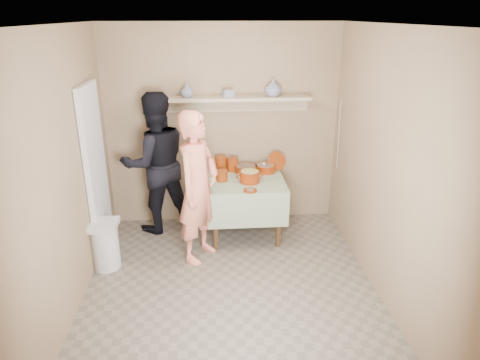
{
  "coord_description": "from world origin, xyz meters",
  "views": [
    {
      "loc": [
        -0.2,
        -3.68,
        2.68
      ],
      "look_at": [
        0.15,
        0.75,
        0.95
      ],
      "focal_mm": 32.0,
      "sensor_mm": 36.0,
      "label": 1
    }
  ],
  "objects": [
    {
      "name": "ladle",
      "position": [
        0.52,
        1.49,
        0.87
      ],
      "size": [
        0.08,
        0.26,
        0.19
      ],
      "color": "silver",
      "rests_on": "cazuela_meat_b"
    },
    {
      "name": "trash_bin",
      "position": [
        -1.37,
        0.6,
        0.28
      ],
      "size": [
        0.32,
        0.32,
        0.56
      ],
      "color": "silver",
      "rests_on": "ground"
    },
    {
      "name": "front_plate",
      "position": [
        0.28,
        0.87,
        0.77
      ],
      "size": [
        0.16,
        0.16,
        0.03
      ],
      "color": "#6D2102",
      "rests_on": "serving_table"
    },
    {
      "name": "cazuela_rice",
      "position": [
        0.3,
        1.15,
        0.85
      ],
      "size": [
        0.33,
        0.25,
        0.14
      ],
      "color": "maroon",
      "rests_on": "serving_table"
    },
    {
      "name": "vase_right",
      "position": [
        0.63,
        1.62,
        1.83
      ],
      "size": [
        0.24,
        0.24,
        0.21
      ],
      "primitive_type": "imported",
      "rotation": [
        0.0,
        0.0,
        -0.21
      ],
      "color": "navy",
      "rests_on": "wall_shelf"
    },
    {
      "name": "ground",
      "position": [
        0.0,
        0.0,
        0.0
      ],
      "size": [
        3.5,
        3.5,
        0.0
      ],
      "primitive_type": "plane",
      "color": "#73685A",
      "rests_on": "ground"
    },
    {
      "name": "tile_panel",
      "position": [
        -1.46,
        0.95,
        1.0
      ],
      "size": [
        0.06,
        0.7,
        2.0
      ],
      "primitive_type": "cube",
      "color": "silver",
      "rests_on": "ground"
    },
    {
      "name": "cazuela_meat_b",
      "position": [
        0.54,
        1.5,
        0.82
      ],
      "size": [
        0.28,
        0.28,
        0.1
      ],
      "color": "maroon",
      "rests_on": "serving_table"
    },
    {
      "name": "wall_shelf",
      "position": [
        0.2,
        1.65,
        1.67
      ],
      "size": [
        1.8,
        0.25,
        0.21
      ],
      "color": "tan",
      "rests_on": "room_shell"
    },
    {
      "name": "empty_bowl",
      "position": [
        -0.04,
        1.31,
        0.78
      ],
      "size": [
        0.16,
        0.16,
        0.05
      ],
      "primitive_type": "cylinder",
      "color": "#6D2102",
      "rests_on": "serving_table"
    },
    {
      "name": "room_shell",
      "position": [
        0.0,
        0.0,
        1.61
      ],
      "size": [
        3.04,
        3.54,
        2.62
      ],
      "color": "#957B5B",
      "rests_on": "ground"
    },
    {
      "name": "plate_stack_b",
      "position": [
        0.12,
        1.57,
        0.85
      ],
      "size": [
        0.15,
        0.15,
        0.18
      ],
      "primitive_type": "cylinder",
      "color": "#6D2102",
      "rests_on": "serving_table"
    },
    {
      "name": "cazuela_meat_a",
      "position": [
        0.28,
        1.49,
        0.82
      ],
      "size": [
        0.3,
        0.3,
        0.1
      ],
      "color": "maroon",
      "rests_on": "serving_table"
    },
    {
      "name": "bowl_stack",
      "position": [
        -0.03,
        1.22,
        0.83
      ],
      "size": [
        0.14,
        0.14,
        0.14
      ],
      "primitive_type": "cylinder",
      "color": "#6D2102",
      "rests_on": "serving_table"
    },
    {
      "name": "vase_left",
      "position": [
        -0.43,
        1.63,
        1.8
      ],
      "size": [
        0.19,
        0.19,
        0.17
      ],
      "primitive_type": "imported",
      "rotation": [
        0.0,
        0.0,
        0.21
      ],
      "color": "navy",
      "rests_on": "wall_shelf"
    },
    {
      "name": "ceramic_box",
      "position": [
        0.07,
        1.6,
        1.77
      ],
      "size": [
        0.15,
        0.13,
        0.09
      ],
      "primitive_type": "cube",
      "rotation": [
        0.0,
        0.0,
        0.32
      ],
      "color": "navy",
      "rests_on": "wall_shelf"
    },
    {
      "name": "plate_stack_a",
      "position": [
        -0.04,
        1.57,
        0.86
      ],
      "size": [
        0.15,
        0.15,
        0.21
      ],
      "primitive_type": "cylinder",
      "color": "#6D2102",
      "rests_on": "serving_table"
    },
    {
      "name": "person_helper",
      "position": [
        -0.86,
        1.52,
        0.91
      ],
      "size": [
        1.07,
        0.95,
        1.82
      ],
      "primitive_type": "imported",
      "rotation": [
        0.0,
        0.0,
        -2.78
      ],
      "color": "black",
      "rests_on": "ground"
    },
    {
      "name": "person_cook",
      "position": [
        -0.32,
        0.75,
        0.87
      ],
      "size": [
        0.68,
        0.76,
        1.74
      ],
      "primitive_type": "imported",
      "rotation": [
        0.0,
        0.0,
        1.04
      ],
      "color": "#EF8067",
      "rests_on": "ground"
    },
    {
      "name": "serving_table",
      "position": [
        0.25,
        1.28,
        0.64
      ],
      "size": [
        0.97,
        0.97,
        0.76
      ],
      "color": "#4C2D16",
      "rests_on": "ground"
    },
    {
      "name": "electrical_cord",
      "position": [
        1.47,
        1.48,
        1.25
      ],
      "size": [
        0.01,
        0.05,
        0.9
      ],
      "color": "silver",
      "rests_on": "wall_shelf"
    },
    {
      "name": "propped_lid",
      "position": [
        0.69,
        1.56,
        0.88
      ],
      "size": [
        0.27,
        0.17,
        0.24
      ],
      "primitive_type": "cylinder",
      "rotation": [
        1.19,
        0.0,
        0.24
      ],
      "color": "#6D2102",
      "rests_on": "serving_table"
    }
  ]
}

